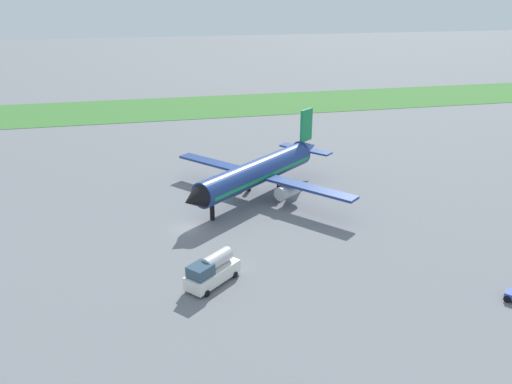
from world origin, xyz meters
TOP-DOWN VIEW (x-y plane):
  - ground_plane at (0.00, 0.00)m, footprint 600.00×600.00m
  - grass_taxiway_strip at (0.00, 73.86)m, footprint 360.00×28.00m
  - airplane_midfield_jet at (11.60, 8.41)m, footprint 26.43×25.89m
  - fuel_truck_midfield at (1.07, -14.21)m, footprint 6.51×6.04m

SIDE VIEW (x-z plane):
  - ground_plane at x=0.00m, z-range 0.00..0.00m
  - grass_taxiway_strip at x=0.00m, z-range 0.00..0.08m
  - fuel_truck_midfield at x=1.07m, z-range -0.06..3.23m
  - airplane_midfield_jet at x=11.60m, z-range -1.56..9.60m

